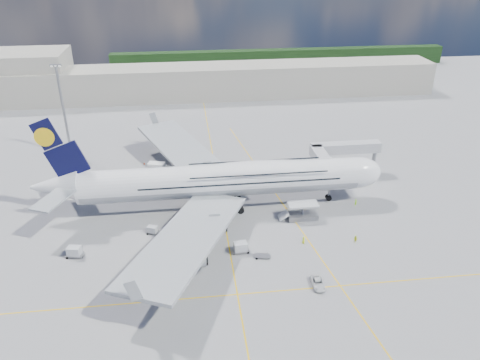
{
  "coord_description": "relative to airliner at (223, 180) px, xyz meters",
  "views": [
    {
      "loc": [
        -7.24,
        -82.0,
        54.12
      ],
      "look_at": [
        3.92,
        8.0,
        7.6
      ],
      "focal_mm": 35.0,
      "sensor_mm": 36.0,
      "label": 1
    }
  ],
  "objects": [
    {
      "name": "cone_tail",
      "position": [
        -42.13,
        5.45,
        -6.61
      ],
      "size": [
        0.42,
        0.42,
        0.54
      ],
      "color": "#F5510C",
      "rests_on": "ground"
    },
    {
      "name": "hangar",
      "position": [
        -70.26,
        90.0,
        2.13
      ],
      "size": [
        40.0,
        22.0,
        18.0
      ],
      "primitive_type": "cube",
      "color": "#B2AD9E",
      "rests_on": "ground"
    },
    {
      "name": "service_van",
      "position": [
        14.03,
        -29.56,
        -6.25
      ],
      "size": [
        2.36,
        4.6,
        1.24
      ],
      "primitive_type": "imported",
      "rotation": [
        0.0,
        0.0,
        -0.07
      ],
      "color": "silver",
      "rests_on": "ground"
    },
    {
      "name": "dolly_nose_far",
      "position": [
        1.77,
        -17.9,
        -5.69
      ],
      "size": [
        3.63,
        2.2,
        2.18
      ],
      "rotation": [
        0.0,
        0.0,
        0.11
      ],
      "color": "gray",
      "rests_on": "ground"
    },
    {
      "name": "terminal",
      "position": [
        -0.26,
        85.0,
        -0.87
      ],
      "size": [
        180.0,
        16.0,
        12.0
      ],
      "primitive_type": "cube",
      "color": "#B2AD9E",
      "rests_on": "ground"
    },
    {
      "name": "crew_loader",
      "position": [
        25.02,
        -17.7,
        -6.01
      ],
      "size": [
        1.03,
        1.06,
        1.72
      ],
      "primitive_type": "imported",
      "rotation": [
        0.0,
        0.0,
        -0.91
      ],
      "color": "yellow",
      "rests_on": "ground"
    },
    {
      "name": "crew_van",
      "position": [
        14.68,
        -16.51,
        -6.08
      ],
      "size": [
        0.7,
        0.88,
        1.58
      ],
      "primitive_type": "imported",
      "rotation": [
        0.0,
        0.0,
        1.85
      ],
      "color": "#E6FF1A",
      "rests_on": "ground"
    },
    {
      "name": "tree_line",
      "position": [
        39.74,
        130.0,
        -2.87
      ],
      "size": [
        160.0,
        6.0,
        8.0
      ],
      "primitive_type": "cube",
      "color": "#193814",
      "rests_on": "ground"
    },
    {
      "name": "crew_nose",
      "position": [
        30.15,
        -3.43,
        -6.02
      ],
      "size": [
        0.74,
        0.67,
        1.69
      ],
      "primitive_type": "imported",
      "rotation": [
        0.0,
        0.0,
        0.55
      ],
      "color": "#A9FD1A",
      "rests_on": "ground"
    },
    {
      "name": "cone_wing_left_inner",
      "position": [
        -4.99,
        17.77,
        -6.61
      ],
      "size": [
        0.42,
        0.42,
        0.53
      ],
      "color": "#F5510C",
      "rests_on": "ground"
    },
    {
      "name": "dolly_row_c",
      "position": [
        -10.49,
        -9.05,
        -5.95
      ],
      "size": [
        2.93,
        1.94,
        1.71
      ],
      "rotation": [
        0.0,
        0.0,
        -0.2
      ],
      "color": "gray",
      "rests_on": "ground"
    },
    {
      "name": "light_mast",
      "position": [
        -40.26,
        35.0,
        6.34
      ],
      "size": [
        3.0,
        0.7,
        25.5
      ],
      "color": "gray",
      "rests_on": "ground"
    },
    {
      "name": "dolly_nose_near",
      "position": [
        5.71,
        -20.07,
        -6.54
      ],
      "size": [
        3.17,
        2.12,
        0.43
      ],
      "rotation": [
        0.0,
        0.0,
        -0.2
      ],
      "color": "gray",
      "rests_on": "ground"
    },
    {
      "name": "dolly_back",
      "position": [
        -29.99,
        -15.35,
        -5.71
      ],
      "size": [
        3.69,
        2.48,
        2.15
      ],
      "rotation": [
        0.0,
        0.0,
        -0.21
      ],
      "color": "gray",
      "rests_on": "ground"
    },
    {
      "name": "ground",
      "position": [
        -0.26,
        -10.0,
        -6.87
      ],
      "size": [
        300.0,
        300.0,
        0.0
      ],
      "primitive_type": "plane",
      "color": "gray",
      "rests_on": "ground"
    },
    {
      "name": "taxi_line_main",
      "position": [
        -0.26,
        -10.0,
        -6.86
      ],
      "size": [
        0.25,
        220.0,
        0.01
      ],
      "primitive_type": "cube",
      "color": "yellow",
      "rests_on": "ground"
    },
    {
      "name": "airliner",
      "position": [
        0.0,
        0.0,
        0.0
      ],
      "size": [
        77.26,
        79.15,
        23.71
      ],
      "color": "white",
      "rests_on": "ground"
    },
    {
      "name": "cone_wing_right_outer",
      "position": [
        -17.97,
        -21.31,
        -6.64
      ],
      "size": [
        0.38,
        0.38,
        0.48
      ],
      "color": "#F5510C",
      "rests_on": "ground"
    },
    {
      "name": "catering_truck_outer",
      "position": [
        -11.68,
        33.78,
        -4.78
      ],
      "size": [
        8.16,
        5.99,
        4.49
      ],
      "rotation": [
        0.0,
        0.0,
        -0.52
      ],
      "color": "gray",
      "rests_on": "ground"
    },
    {
      "name": "dolly_row_a",
      "position": [
        -15.53,
        -9.11,
        -5.98
      ],
      "size": [
        2.96,
        2.3,
        1.66
      ],
      "rotation": [
        0.0,
        0.0,
        -0.4
      ],
      "color": "gray",
      "rests_on": "ground"
    },
    {
      "name": "crew_wing",
      "position": [
        -4.7,
        -13.76,
        -6.02
      ],
      "size": [
        0.43,
        1.0,
        1.7
      ],
      "primitive_type": "imported",
      "rotation": [
        0.0,
        0.0,
        1.56
      ],
      "color": "#9EED19",
      "rests_on": "ground"
    },
    {
      "name": "cargo_loader",
      "position": [
        16.56,
        -7.11,
        -5.62
      ],
      "size": [
        8.53,
        3.2,
        3.67
      ],
      "color": "silver",
      "rests_on": "ground"
    },
    {
      "name": "dolly_row_b",
      "position": [
        -9.31,
        -14.01,
        -5.94
      ],
      "size": [
        3.04,
        2.26,
        1.72
      ],
      "rotation": [
        0.0,
        0.0,
        -0.33
      ],
      "color": "gray",
      "rests_on": "ground"
    },
    {
      "name": "jet_bridge",
      "position": [
        29.55,
        10.94,
        -0.02
      ],
      "size": [
        18.8,
        12.1,
        8.5
      ],
      "color": "#B7B7BC",
      "rests_on": "ground"
    },
    {
      "name": "taxi_line_diag",
      "position": [
        13.74,
        -0.0,
        -6.86
      ],
      "size": [
        14.16,
        99.06,
        0.01
      ],
      "primitive_type": "cube",
      "rotation": [
        0.0,
        0.0,
        0.14
      ],
      "color": "yellow",
      "rests_on": "ground"
    },
    {
      "name": "cone_wing_right_inner",
      "position": [
        -12.53,
        -9.85,
        -6.59
      ],
      "size": [
        0.45,
        0.45,
        0.57
      ],
      "color": "#F5510C",
      "rests_on": "ground"
    },
    {
      "name": "baggage_tug",
      "position": [
        -12.24,
        -12.3,
        -6.18
      ],
      "size": [
        2.73,
        2.02,
        1.55
      ],
      "rotation": [
        0.0,
        0.0,
        -0.4
      ],
      "color": "white",
      "rests_on": "ground"
    },
    {
      "name": "taxi_line_cross",
      "position": [
        -0.26,
        -30.0,
        -6.86
      ],
      "size": [
        120.0,
        0.25,
        0.01
      ],
      "primitive_type": "cube",
      "color": "yellow",
      "rests_on": "ground"
    },
    {
      "name": "cone_wing_left_outer",
      "position": [
        -19.2,
        25.25,
        -6.56
      ],
      "size": [
        0.5,
        0.5,
        0.63
      ],
      "color": "#F5510C",
      "rests_on": "ground"
    },
    {
      "name": "cone_nose",
      "position": [
        35.77,
        6.79,
        -6.59
      ],
      "size": [
        0.46,
        0.46,
        0.59
      ],
      "color": "#F5510C",
      "rests_on": "ground"
    },
    {
      "name": "catering_truck_inner",
      "position": [
        -14.93,
        18.04,
        -5.21
      ],
      "size": [
        6.25,
        3.53,
        3.51
      ],
      "rotation": [
        0.0,
        0.0,
        -0.27
      ],
      "color": "gray",
      "rests_on": "ground"
    },
    {
      "name": "crew_tug",
      "position": [
        -6.63,
        -17.33,
        -5.94
      ],
      "size": [
        1.37,
        1.07,
        1.86
      ],
      "primitive_type": "imported",
      "rotation": [
        0.0,
        0.0,
        -0.36
      ],
      "color": "#DAF219",
      "rests_on": "ground"
    }
  ]
}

